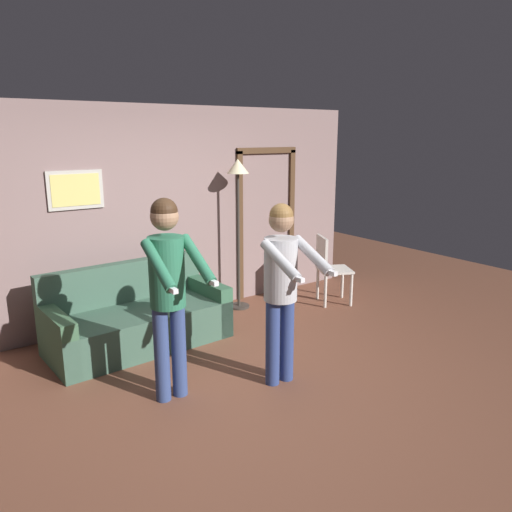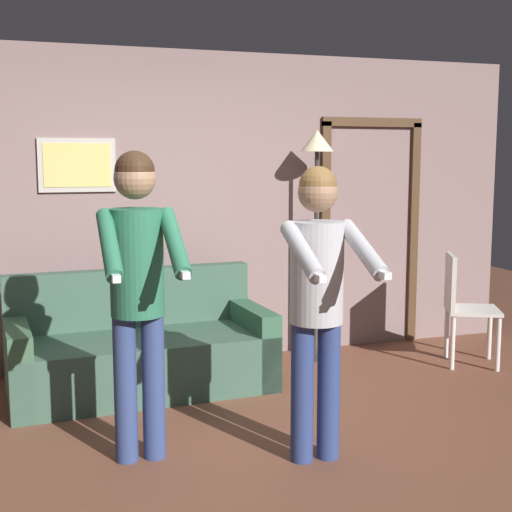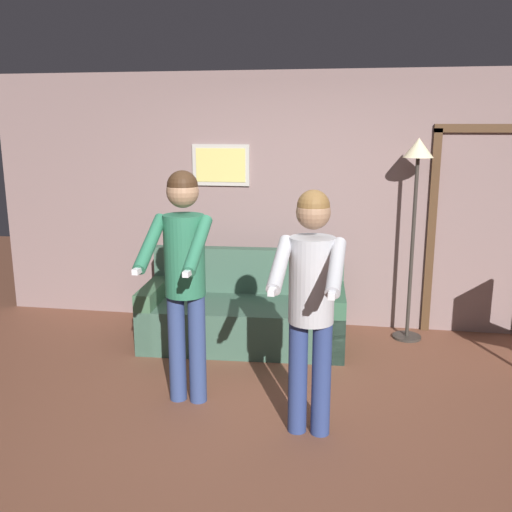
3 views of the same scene
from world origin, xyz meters
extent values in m
plane|color=brown|center=(0.00, 0.00, 0.00)|extent=(12.00, 12.00, 0.00)
cube|color=gray|center=(0.00, 2.15, 1.30)|extent=(6.40, 0.06, 2.60)
cube|color=#B7B2A8|center=(-0.73, 2.10, 1.67)|extent=(0.60, 0.02, 0.42)
cube|color=#D3C469|center=(-0.73, 2.09, 1.67)|extent=(0.52, 0.01, 0.34)
cube|color=#4C331E|center=(1.41, 2.10, 1.02)|extent=(0.08, 0.04, 2.04)
cube|color=#4C331E|center=(2.31, 2.10, 1.02)|extent=(0.08, 0.04, 2.04)
cube|color=#4C331E|center=(1.86, 2.10, 2.04)|extent=(0.98, 0.04, 0.08)
cube|color=#3B5A49|center=(-0.36, 1.41, 0.21)|extent=(1.94, 0.95, 0.42)
cube|color=#3B5A49|center=(-0.38, 1.77, 0.65)|extent=(1.90, 0.25, 0.45)
cube|color=#3B6142|center=(-1.23, 1.36, 0.29)|extent=(0.21, 0.86, 0.58)
cube|color=#346044|center=(0.51, 1.46, 0.29)|extent=(0.21, 0.86, 0.58)
cylinder|color=#332D28|center=(1.21, 1.83, 0.01)|extent=(0.28, 0.28, 0.02)
cylinder|color=#332D28|center=(1.21, 1.83, 0.90)|extent=(0.04, 0.04, 1.75)
cone|color=#F9EAB7|center=(1.21, 1.83, 1.87)|extent=(0.28, 0.28, 0.18)
cylinder|color=navy|center=(-0.65, 0.21, 0.42)|extent=(0.13, 0.13, 0.85)
cylinder|color=navy|center=(-0.49, 0.21, 0.42)|extent=(0.13, 0.13, 0.85)
cylinder|color=#286B4C|center=(-0.57, 0.21, 1.14)|extent=(0.30, 0.30, 0.60)
sphere|color=#9E7556|center=(-0.57, 0.21, 1.61)|extent=(0.23, 0.23, 0.23)
sphere|color=#382314|center=(-0.57, 0.21, 1.65)|extent=(0.22, 0.22, 0.22)
cylinder|color=#286B4C|center=(-0.74, -0.01, 1.28)|extent=(0.10, 0.50, 0.35)
cube|color=white|center=(-0.74, -0.24, 1.14)|extent=(0.04, 0.15, 0.04)
cylinder|color=#286B4C|center=(-0.40, -0.02, 1.28)|extent=(0.10, 0.50, 0.35)
cube|color=white|center=(-0.40, -0.25, 1.14)|extent=(0.04, 0.15, 0.04)
cylinder|color=navy|center=(0.30, -0.10, 0.40)|extent=(0.13, 0.13, 0.80)
cylinder|color=navy|center=(0.46, -0.11, 0.40)|extent=(0.13, 0.13, 0.80)
cylinder|color=#B2B2B7|center=(0.38, -0.11, 1.09)|extent=(0.30, 0.30, 0.57)
sphere|color=#9E7556|center=(0.38, -0.11, 1.53)|extent=(0.22, 0.22, 0.22)
sphere|color=brown|center=(0.38, -0.11, 1.57)|extent=(0.21, 0.21, 0.21)
cylinder|color=#B2B2B7|center=(0.20, -0.33, 1.24)|extent=(0.11, 0.50, 0.28)
cube|color=white|center=(0.19, -0.56, 1.14)|extent=(0.05, 0.15, 0.04)
cylinder|color=#B2B2B7|center=(0.54, -0.35, 1.24)|extent=(0.11, 0.50, 0.28)
cube|color=white|center=(0.53, -0.58, 1.14)|extent=(0.05, 0.15, 0.04)
cylinder|color=silver|center=(2.47, 1.00, 0.23)|extent=(0.04, 0.04, 0.45)
cylinder|color=silver|center=(2.62, 1.32, 0.23)|extent=(0.04, 0.04, 0.45)
cylinder|color=silver|center=(2.14, 1.15, 0.23)|extent=(0.04, 0.04, 0.45)
cylinder|color=silver|center=(2.30, 1.48, 0.23)|extent=(0.04, 0.04, 0.45)
cube|color=silver|center=(2.38, 1.24, 0.47)|extent=(0.56, 0.56, 0.03)
cube|color=silver|center=(2.21, 1.32, 0.70)|extent=(0.22, 0.39, 0.45)
camera|label=1|loc=(-2.27, -3.46, 2.26)|focal=35.00mm
camera|label=2|loc=(-1.18, -3.71, 1.72)|focal=50.00mm
camera|label=3|loc=(0.62, -3.69, 2.08)|focal=40.00mm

